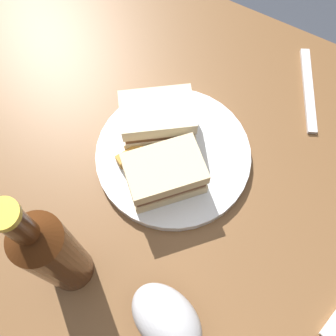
{
  "coord_description": "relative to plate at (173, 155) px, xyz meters",
  "views": [
    {
      "loc": [
        0.12,
        -0.19,
        1.36
      ],
      "look_at": [
        -0.01,
        0.03,
        0.79
      ],
      "focal_mm": 42.24,
      "sensor_mm": 36.0,
      "label": 1
    }
  ],
  "objects": [
    {
      "name": "cider_bottle",
      "position": [
        -0.04,
        -0.23,
        0.1
      ],
      "size": [
        0.06,
        0.06,
        0.27
      ],
      "color": "#47230F",
      "rests_on": "dining_table"
    },
    {
      "name": "plate",
      "position": [
        0.0,
        0.0,
        0.0
      ],
      "size": [
        0.25,
        0.25,
        0.02
      ],
      "primitive_type": "cylinder",
      "color": "white",
      "rests_on": "dining_table"
    },
    {
      "name": "potato_wedge_middle",
      "position": [
        -0.06,
        0.0,
        0.02
      ],
      "size": [
        0.05,
        0.05,
        0.02
      ],
      "primitive_type": "cube",
      "rotation": [
        0.0,
        0.0,
        3.92
      ],
      "color": "#AD702D",
      "rests_on": "plate"
    },
    {
      "name": "sandwich_half_left",
      "position": [
        -0.04,
        0.03,
        0.04
      ],
      "size": [
        0.14,
        0.13,
        0.06
      ],
      "color": "beige",
      "rests_on": "plate"
    },
    {
      "name": "potato_wedge_front",
      "position": [
        -0.05,
        -0.04,
        0.02
      ],
      "size": [
        0.04,
        0.05,
        0.02
      ],
      "primitive_type": "cube",
      "rotation": [
        0.0,
        0.0,
        1.09
      ],
      "color": "#B77F33",
      "rests_on": "plate"
    },
    {
      "name": "sandwich_half_right",
      "position": [
        0.01,
        -0.05,
        0.04
      ],
      "size": [
        0.13,
        0.14,
        0.06
      ],
      "color": "beige",
      "rests_on": "plate"
    },
    {
      "name": "gravy_boat",
      "position": [
        0.12,
        -0.23,
        0.04
      ],
      "size": [
        0.13,
        0.1,
        0.07
      ],
      "color": "#B7B7BC",
      "rests_on": "dining_table"
    },
    {
      "name": "fork",
      "position": [
        0.15,
        0.24,
        -0.0
      ],
      "size": [
        0.09,
        0.17,
        0.01
      ],
      "primitive_type": "cube",
      "rotation": [
        0.0,
        0.0,
        2.02
      ],
      "color": "silver",
      "rests_on": "dining_table"
    },
    {
      "name": "potato_wedge_back",
      "position": [
        -0.03,
        -0.0,
        0.02
      ],
      "size": [
        0.05,
        0.03,
        0.01
      ],
      "primitive_type": "cube",
      "rotation": [
        0.0,
        0.0,
        3.33
      ],
      "color": "#AD702D",
      "rests_on": "plate"
    },
    {
      "name": "ground_plane",
      "position": [
        0.02,
        -0.07,
        -0.77
      ],
      "size": [
        6.0,
        6.0,
        0.0
      ],
      "primitive_type": "plane",
      "color": "#333842"
    },
    {
      "name": "dining_table",
      "position": [
        0.02,
        -0.07,
        -0.39
      ],
      "size": [
        1.09,
        0.87,
        0.76
      ],
      "primitive_type": "cube",
      "color": "brown",
      "rests_on": "ground"
    }
  ]
}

